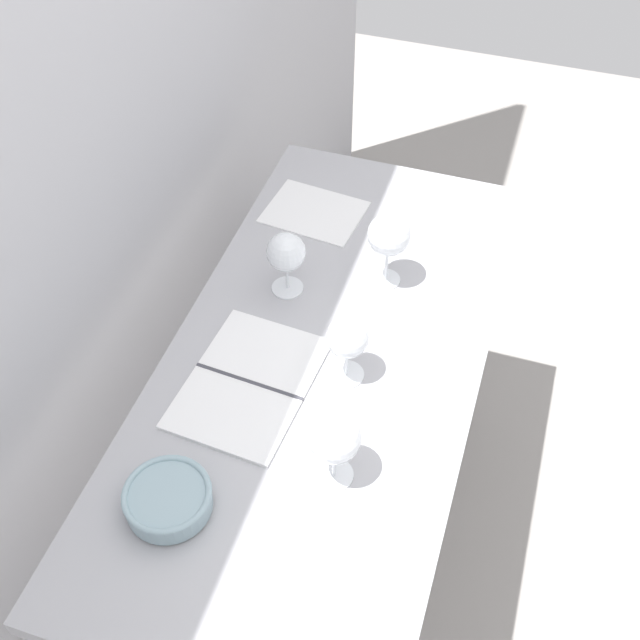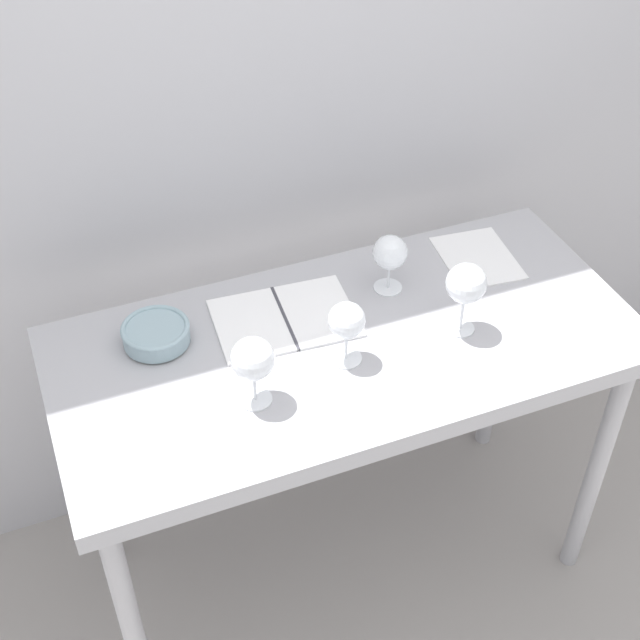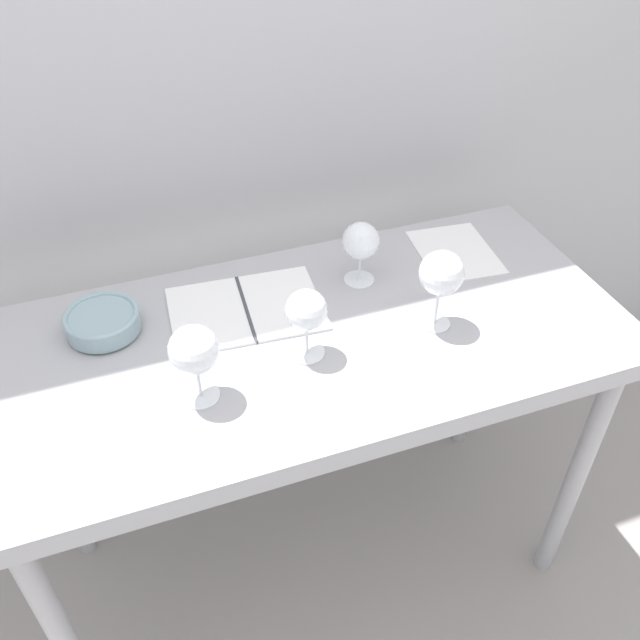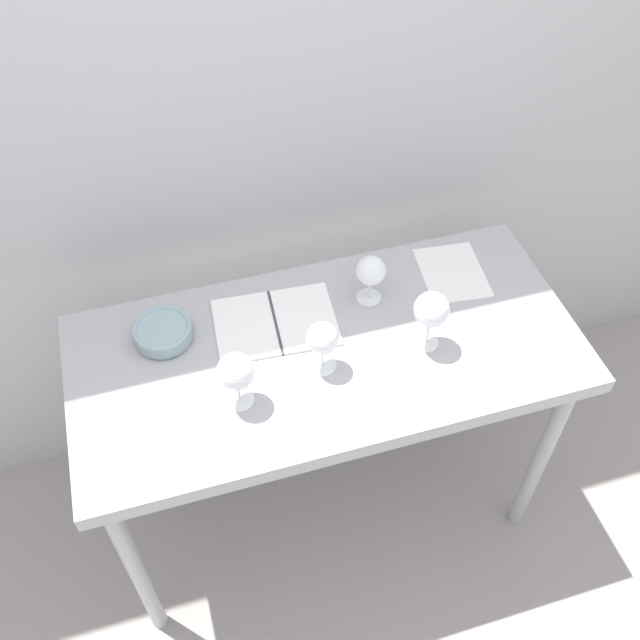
% 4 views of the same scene
% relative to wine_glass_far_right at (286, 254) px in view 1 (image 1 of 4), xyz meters
% --- Properties ---
extents(ground_plane, '(6.00, 6.00, 0.00)m').
position_rel_wine_glass_far_right_xyz_m(ground_plane, '(-0.17, -0.14, -1.01)').
color(ground_plane, '#9A9590').
extents(back_wall, '(3.80, 0.04, 2.60)m').
position_rel_wine_glass_far_right_xyz_m(back_wall, '(-0.17, 0.35, 0.29)').
color(back_wall, '#B2B2B7').
rests_on(back_wall, ground_plane).
extents(steel_counter, '(1.40, 0.65, 0.90)m').
position_rel_wine_glass_far_right_xyz_m(steel_counter, '(-0.17, -0.14, -0.21)').
color(steel_counter, '#A7A7AD').
rests_on(steel_counter, ground_plane).
extents(wine_glass_far_right, '(0.09, 0.09, 0.16)m').
position_rel_wine_glass_far_right_xyz_m(wine_glass_far_right, '(0.00, 0.00, 0.00)').
color(wine_glass_far_right, white).
rests_on(wine_glass_far_right, steel_counter).
extents(wine_glass_near_left, '(0.10, 0.10, 0.17)m').
position_rel_wine_glass_far_right_xyz_m(wine_glass_near_left, '(-0.44, -0.25, 0.01)').
color(wine_glass_near_left, white).
rests_on(wine_glass_near_left, steel_counter).
extents(wine_glass_near_right, '(0.10, 0.10, 0.19)m').
position_rel_wine_glass_far_right_xyz_m(wine_glass_near_right, '(0.10, -0.21, 0.03)').
color(wine_glass_near_right, white).
rests_on(wine_glass_near_right, steel_counter).
extents(wine_glass_near_center, '(0.09, 0.09, 0.16)m').
position_rel_wine_glass_far_right_xyz_m(wine_glass_near_center, '(-0.20, -0.20, 0.00)').
color(wine_glass_near_center, white).
rests_on(wine_glass_near_center, steel_counter).
extents(open_notebook, '(0.36, 0.26, 0.01)m').
position_rel_wine_glass_far_right_xyz_m(open_notebook, '(-0.28, -0.02, -0.10)').
color(open_notebook, white).
rests_on(open_notebook, steel_counter).
extents(tasting_sheet_upper, '(0.21, 0.25, 0.00)m').
position_rel_wine_glass_far_right_xyz_m(tasting_sheet_upper, '(0.27, 0.03, -0.11)').
color(tasting_sheet_upper, white).
rests_on(tasting_sheet_upper, steel_counter).
extents(tasting_bowl, '(0.16, 0.16, 0.05)m').
position_rel_wine_glass_far_right_xyz_m(tasting_bowl, '(-0.59, 0.01, -0.08)').
color(tasting_bowl, '#DBCC66').
rests_on(tasting_bowl, steel_counter).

